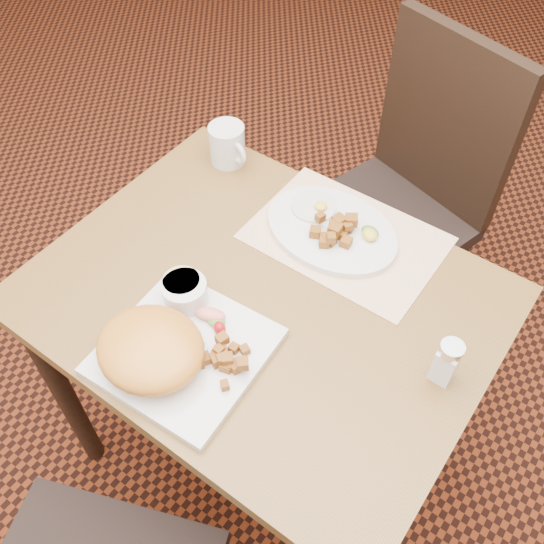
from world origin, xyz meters
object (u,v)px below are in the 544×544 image
at_px(table, 263,326).
at_px(salt_shaker, 447,361).
at_px(chair_far, 406,190).
at_px(coffee_mug, 228,145).
at_px(plate_square, 185,351).
at_px(plate_oval, 331,230).

xyz_separation_m(table, salt_shaker, (0.37, 0.04, 0.16)).
bearing_deg(chair_far, salt_shaker, 135.84).
distance_m(chair_far, coffee_mug, 0.56).
xyz_separation_m(table, chair_far, (0.01, 0.67, -0.10)).
bearing_deg(plate_square, chair_far, 87.21).
distance_m(table, plate_square, 0.23).
bearing_deg(plate_oval, coffee_mug, 169.76).
bearing_deg(chair_far, table, 105.15).
relative_size(table, chair_far, 0.93).
bearing_deg(chair_far, coffee_mug, 66.26).
height_order(plate_square, coffee_mug, coffee_mug).
height_order(table, salt_shaker, salt_shaker).
xyz_separation_m(plate_square, plate_oval, (0.05, 0.42, 0.00)).
height_order(chair_far, plate_oval, chair_far).
distance_m(table, plate_oval, 0.25).
height_order(plate_square, salt_shaker, salt_shaker).
bearing_deg(salt_shaker, table, -173.86).
height_order(table, coffee_mug, coffee_mug).
relative_size(chair_far, coffee_mug, 8.43).
distance_m(chair_far, plate_oval, 0.50).
distance_m(table, chair_far, 0.68).
bearing_deg(coffee_mug, table, -42.32).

